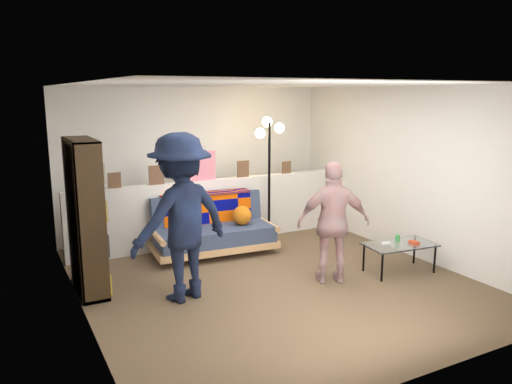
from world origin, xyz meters
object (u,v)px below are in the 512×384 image
bookshelf (86,222)px  coffee_table (400,246)px  futon_sofa (214,230)px  person_right (333,223)px  person_left (181,218)px  floor_lamp (269,154)px

bookshelf → coffee_table: (3.69, -1.26, -0.48)m
futon_sofa → bookshelf: 2.02m
futon_sofa → coffee_table: futon_sofa is taller
futon_sofa → bookshelf: bookshelf is taller
person_right → coffee_table: bearing=-164.1°
futon_sofa → coffee_table: size_ratio=1.90×
futon_sofa → person_left: person_left is taller
futon_sofa → person_left: 1.75m
floor_lamp → person_right: bearing=-95.7°
coffee_table → floor_lamp: bearing=110.6°
floor_lamp → person_right: (-0.19, -1.95, -0.62)m
bookshelf → coffee_table: bookshelf is taller
floor_lamp → person_left: (-2.00, -1.56, -0.43)m
floor_lamp → person_left: floor_lamp is taller
coffee_table → floor_lamp: (-0.79, 2.09, 1.02)m
person_left → person_right: (1.81, -0.39, -0.19)m
futon_sofa → person_right: bearing=-63.8°
futon_sofa → floor_lamp: floor_lamp is taller
bookshelf → person_right: bookshelf is taller
floor_lamp → person_right: floor_lamp is taller
person_left → person_right: 1.86m
bookshelf → coffee_table: bearing=-18.8°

